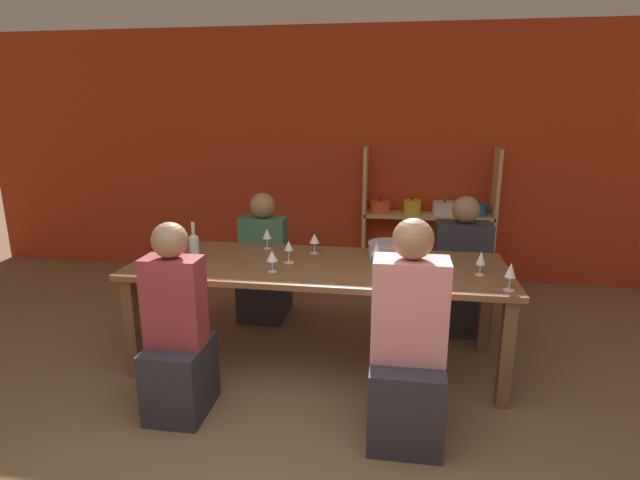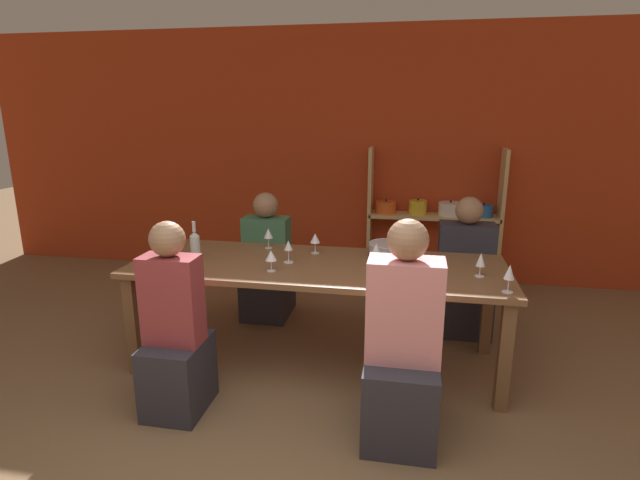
# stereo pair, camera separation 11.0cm
# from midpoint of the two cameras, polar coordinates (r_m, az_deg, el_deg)

# --- Properties ---
(wall_back_red) EXTENTS (8.80, 0.06, 2.70)m
(wall_back_red) POSITION_cam_midpoint_polar(r_m,az_deg,el_deg) (5.54, 3.36, 9.57)
(wall_back_red) COLOR #B23819
(wall_back_red) RESTS_ON ground_plane
(shelf_unit) EXTENTS (1.38, 0.30, 1.47)m
(shelf_unit) POSITION_cam_midpoint_polar(r_m,az_deg,el_deg) (5.47, 11.49, 0.32)
(shelf_unit) COLOR tan
(shelf_unit) RESTS_ON ground_plane
(dining_table) EXTENTS (2.67, 0.95, 0.78)m
(dining_table) POSITION_cam_midpoint_polar(r_m,az_deg,el_deg) (3.60, -1.12, -3.96)
(dining_table) COLOR brown
(dining_table) RESTS_ON ground_plane
(mixing_bowl) EXTENTS (0.30, 0.30, 0.10)m
(mixing_bowl) POSITION_cam_midpoint_polar(r_m,az_deg,el_deg) (3.78, 6.94, -0.99)
(mixing_bowl) COLOR #B7BABC
(mixing_bowl) RESTS_ON dining_table
(wine_bottle_green) EXTENTS (0.07, 0.07, 0.29)m
(wine_bottle_green) POSITION_cam_midpoint_polar(r_m,az_deg,el_deg) (3.74, -15.01, -0.67)
(wine_bottle_green) COLOR #B2C6C1
(wine_bottle_green) RESTS_ON dining_table
(wine_glass_empty_a) EXTENTS (0.08, 0.08, 0.16)m
(wine_glass_empty_a) POSITION_cam_midpoint_polar(r_m,az_deg,el_deg) (3.55, 5.60, -1.04)
(wine_glass_empty_a) COLOR white
(wine_glass_empty_a) RESTS_ON dining_table
(wine_glass_white_a) EXTENTS (0.08, 0.08, 0.17)m
(wine_glass_white_a) POSITION_cam_midpoint_polar(r_m,az_deg,el_deg) (3.16, 6.18, -2.96)
(wine_glass_white_a) COLOR white
(wine_glass_white_a) RESTS_ON dining_table
(wine_glass_red_a) EXTENTS (0.08, 0.08, 0.16)m
(wine_glass_red_a) POSITION_cam_midpoint_polar(r_m,az_deg,el_deg) (3.81, -1.47, 0.12)
(wine_glass_red_a) COLOR white
(wine_glass_red_a) RESTS_ON dining_table
(wine_glass_red_b) EXTENTS (0.08, 0.08, 0.16)m
(wine_glass_red_b) POSITION_cam_midpoint_polar(r_m,az_deg,el_deg) (3.31, 7.09, -2.20)
(wine_glass_red_b) COLOR white
(wine_glass_red_b) RESTS_ON dining_table
(wine_glass_white_b) EXTENTS (0.07, 0.07, 0.16)m
(wine_glass_white_b) POSITION_cam_midpoint_polar(r_m,az_deg,el_deg) (3.58, -4.49, -0.79)
(wine_glass_white_b) COLOR white
(wine_glass_white_b) RESTS_ON dining_table
(wine_glass_empty_b) EXTENTS (0.07, 0.07, 0.18)m
(wine_glass_empty_b) POSITION_cam_midpoint_polar(r_m,az_deg,el_deg) (3.22, 20.05, -3.36)
(wine_glass_empty_b) COLOR white
(wine_glass_empty_b) RESTS_ON dining_table
(wine_glass_red_c) EXTENTS (0.06, 0.06, 0.16)m
(wine_glass_red_c) POSITION_cam_midpoint_polar(r_m,az_deg,el_deg) (3.46, 17.05, -2.10)
(wine_glass_red_c) COLOR white
(wine_glass_red_c) RESTS_ON dining_table
(wine_glass_white_c) EXTENTS (0.07, 0.07, 0.16)m
(wine_glass_white_c) POSITION_cam_midpoint_polar(r_m,az_deg,el_deg) (3.96, -6.88, 0.65)
(wine_glass_white_c) COLOR white
(wine_glass_white_c) RESTS_ON dining_table
(wine_glass_white_d) EXTENTS (0.08, 0.08, 0.15)m
(wine_glass_white_d) POSITION_cam_midpoint_polar(r_m,az_deg,el_deg) (3.40, -6.42, -1.90)
(wine_glass_white_d) COLOR white
(wine_glass_white_d) RESTS_ON dining_table
(person_near_a) EXTENTS (0.41, 0.51, 1.30)m
(person_near_a) POSITION_cam_midpoint_polar(r_m,az_deg,el_deg) (2.93, 8.84, -13.36)
(person_near_a) COLOR #2D2D38
(person_near_a) RESTS_ON ground_plane
(person_far_a) EXTENTS (0.40, 0.51, 1.14)m
(person_far_a) POSITION_cam_midpoint_polar(r_m,az_deg,el_deg) (4.57, -7.04, -3.61)
(person_far_a) COLOR #2D2D38
(person_far_a) RESTS_ON ground_plane
(person_near_b) EXTENTS (0.35, 0.43, 1.22)m
(person_near_b) POSITION_cam_midpoint_polar(r_m,az_deg,el_deg) (3.24, -16.89, -11.27)
(person_near_b) COLOR #2D2D38
(person_near_b) RESTS_ON ground_plane
(person_far_b) EXTENTS (0.45, 0.57, 1.16)m
(person_far_b) POSITION_cam_midpoint_polar(r_m,az_deg,el_deg) (4.47, 15.08, -4.52)
(person_far_b) COLOR #2D2D38
(person_far_b) RESTS_ON ground_plane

